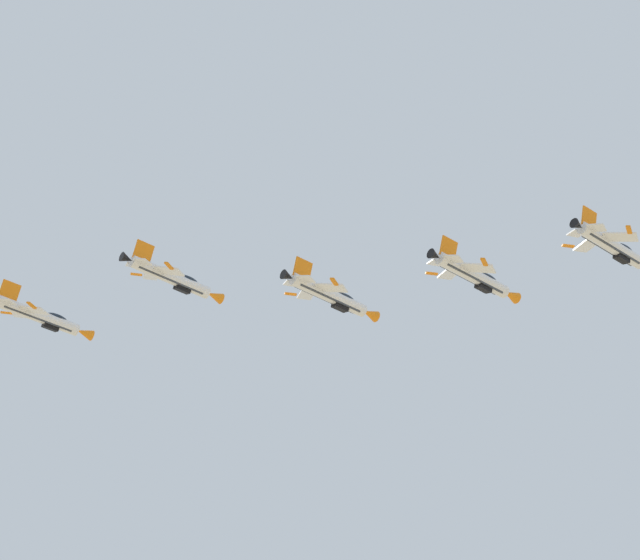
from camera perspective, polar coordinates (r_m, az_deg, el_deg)
The scene contains 5 objects.
fighter_jet_lead at distance 135.81m, azimuth 16.10°, elevation 1.81°, with size 14.72×10.74×4.62m.
fighter_jet_left_wing at distance 131.49m, azimuth 8.64°, elevation 0.21°, with size 14.72×10.68×4.80m.
fighter_jet_right_wing at distance 133.11m, azimuth 0.58°, elevation -0.90°, with size 14.72×10.73×4.67m.
fighter_jet_left_outer at distance 138.78m, azimuth -8.28°, elevation 0.11°, with size 14.72×10.64×4.91m.
fighter_jet_right_outer at distance 145.57m, azimuth -15.43°, elevation -1.98°, with size 14.72×10.66×4.85m.
Camera 1 is at (4.27, -7.38, 1.56)m, focal length 57.11 mm.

